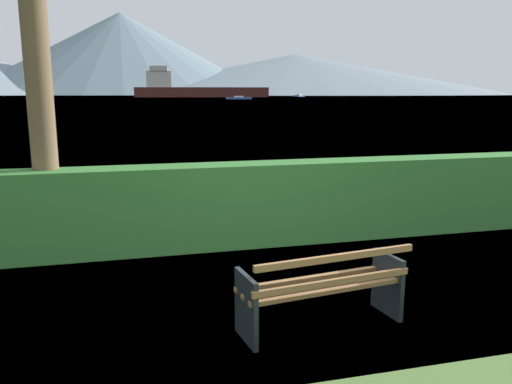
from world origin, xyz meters
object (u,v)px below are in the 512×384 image
park_bench (323,289)px  cargo_ship_large (192,89)px  fishing_boat_near (239,98)px  sailboat_mid (299,96)px

park_bench → cargo_ship_large: size_ratio=0.03×
fishing_boat_near → sailboat_mid: sailboat_mid is taller
park_bench → cargo_ship_large: 250.58m
park_bench → sailboat_mid: bearing=70.7°
cargo_ship_large → sailboat_mid: (58.82, 9.86, -3.60)m
sailboat_mid → cargo_ship_large: bearing=-170.5°
cargo_ship_large → fishing_boat_near: (5.55, -79.74, -3.68)m
sailboat_mid → fishing_boat_near: bearing=-120.7°
park_bench → sailboat_mid: 273.76m
cargo_ship_large → sailboat_mid: cargo_ship_large is taller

